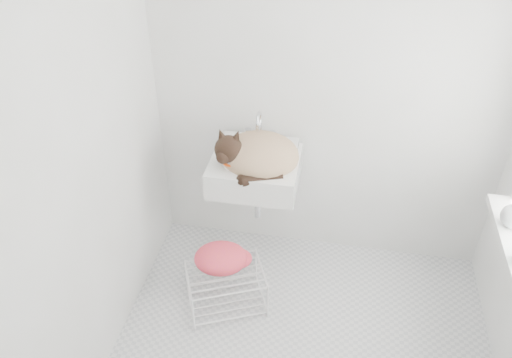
% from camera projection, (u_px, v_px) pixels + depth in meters
% --- Properties ---
extents(floor, '(2.20, 2.00, 0.02)m').
position_uv_depth(floor, '(301.00, 357.00, 2.99)').
color(floor, silver).
rests_on(floor, ground).
extents(back_wall, '(2.20, 0.02, 2.50)m').
position_uv_depth(back_wall, '(330.00, 86.00, 3.05)').
color(back_wall, white).
rests_on(back_wall, ground).
extents(left_wall, '(0.02, 2.00, 2.50)m').
position_uv_depth(left_wall, '(81.00, 160.00, 2.41)').
color(left_wall, white).
rests_on(left_wall, ground).
extents(sink, '(0.54, 0.47, 0.22)m').
position_uv_depth(sink, '(255.00, 159.00, 3.14)').
color(sink, white).
rests_on(sink, back_wall).
extents(faucet, '(0.20, 0.14, 0.20)m').
position_uv_depth(faucet, '(260.00, 125.00, 3.20)').
color(faucet, silver).
rests_on(faucet, sink).
extents(cat, '(0.51, 0.42, 0.31)m').
position_uv_depth(cat, '(256.00, 155.00, 3.10)').
color(cat, tan).
rests_on(cat, sink).
extents(wire_rack, '(0.55, 0.48, 0.28)m').
position_uv_depth(wire_rack, '(226.00, 287.00, 3.23)').
color(wire_rack, white).
rests_on(wire_rack, floor).
extents(towel, '(0.37, 0.29, 0.14)m').
position_uv_depth(towel, '(221.00, 263.00, 3.18)').
color(towel, '#FF5A16').
rests_on(towel, wire_rack).
extents(bottle_c, '(0.14, 0.14, 0.17)m').
position_uv_depth(bottle_c, '(510.00, 225.00, 2.65)').
color(bottle_c, silver).
rests_on(bottle_c, windowsill).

